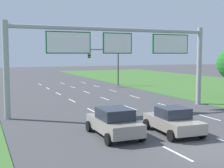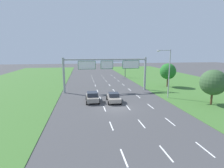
{
  "view_description": "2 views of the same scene",
  "coord_description": "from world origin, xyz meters",
  "px_view_note": "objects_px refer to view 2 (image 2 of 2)",
  "views": [
    {
      "loc": [
        -10.11,
        -11.88,
        4.66
      ],
      "look_at": [
        0.27,
        12.56,
        2.07
      ],
      "focal_mm": 50.0,
      "sensor_mm": 36.0,
      "label": 1
    },
    {
      "loc": [
        -4.73,
        -23.98,
        8.1
      ],
      "look_at": [
        1.14,
        10.62,
        1.62
      ],
      "focal_mm": 28.0,
      "sensor_mm": 36.0,
      "label": 2
    }
  ],
  "objects_px": {
    "roadside_tree_near": "(213,82)",
    "street_lamp": "(167,70)",
    "car_near_red": "(92,97)",
    "sign_gantry": "(107,67)",
    "roadside_tree_mid": "(168,71)",
    "car_lead_silver": "(114,97)",
    "traffic_light_mast": "(119,65)"
  },
  "relations": [
    {
      "from": "roadside_tree_near",
      "to": "street_lamp",
      "type": "bearing_deg",
      "value": 135.71
    },
    {
      "from": "car_near_red",
      "to": "sign_gantry",
      "type": "relative_size",
      "value": 0.24
    },
    {
      "from": "sign_gantry",
      "to": "roadside_tree_mid",
      "type": "relative_size",
      "value": 3.14
    },
    {
      "from": "car_lead_silver",
      "to": "roadside_tree_near",
      "type": "distance_m",
      "value": 15.42
    },
    {
      "from": "traffic_light_mast",
      "to": "street_lamp",
      "type": "height_order",
      "value": "street_lamp"
    },
    {
      "from": "car_near_red",
      "to": "roadside_tree_near",
      "type": "relative_size",
      "value": 0.77
    },
    {
      "from": "traffic_light_mast",
      "to": "roadside_tree_mid",
      "type": "bearing_deg",
      "value": -64.57
    },
    {
      "from": "sign_gantry",
      "to": "roadside_tree_mid",
      "type": "bearing_deg",
      "value": 8.62
    },
    {
      "from": "car_lead_silver",
      "to": "roadside_tree_mid",
      "type": "bearing_deg",
      "value": 38.11
    },
    {
      "from": "street_lamp",
      "to": "car_near_red",
      "type": "bearing_deg",
      "value": -179.59
    },
    {
      "from": "street_lamp",
      "to": "roadside_tree_near",
      "type": "bearing_deg",
      "value": -44.29
    },
    {
      "from": "car_lead_silver",
      "to": "sign_gantry",
      "type": "bearing_deg",
      "value": 92.72
    },
    {
      "from": "car_near_red",
      "to": "roadside_tree_mid",
      "type": "bearing_deg",
      "value": 28.14
    },
    {
      "from": "sign_gantry",
      "to": "roadside_tree_near",
      "type": "height_order",
      "value": "sign_gantry"
    },
    {
      "from": "roadside_tree_near",
      "to": "roadside_tree_mid",
      "type": "bearing_deg",
      "value": 90.07
    },
    {
      "from": "car_near_red",
      "to": "car_lead_silver",
      "type": "relative_size",
      "value": 1.03
    },
    {
      "from": "traffic_light_mast",
      "to": "roadside_tree_mid",
      "type": "distance_m",
      "value": 18.5
    },
    {
      "from": "traffic_light_mast",
      "to": "street_lamp",
      "type": "relative_size",
      "value": 0.66
    },
    {
      "from": "street_lamp",
      "to": "roadside_tree_mid",
      "type": "relative_size",
      "value": 1.55
    },
    {
      "from": "car_lead_silver",
      "to": "sign_gantry",
      "type": "height_order",
      "value": "sign_gantry"
    },
    {
      "from": "roadside_tree_mid",
      "to": "traffic_light_mast",
      "type": "bearing_deg",
      "value": 115.43
    },
    {
      "from": "car_near_red",
      "to": "street_lamp",
      "type": "distance_m",
      "value": 13.67
    },
    {
      "from": "sign_gantry",
      "to": "roadside_tree_near",
      "type": "bearing_deg",
      "value": -39.79
    },
    {
      "from": "car_lead_silver",
      "to": "street_lamp",
      "type": "xyz_separation_m",
      "value": [
        9.56,
        0.85,
        4.32
      ]
    },
    {
      "from": "car_lead_silver",
      "to": "roadside_tree_near",
      "type": "relative_size",
      "value": 0.75
    },
    {
      "from": "car_near_red",
      "to": "traffic_light_mast",
      "type": "distance_m",
      "value": 28.26
    },
    {
      "from": "traffic_light_mast",
      "to": "roadside_tree_near",
      "type": "height_order",
      "value": "traffic_light_mast"
    },
    {
      "from": "car_near_red",
      "to": "car_lead_silver",
      "type": "distance_m",
      "value": 3.51
    },
    {
      "from": "car_lead_silver",
      "to": "street_lamp",
      "type": "height_order",
      "value": "street_lamp"
    },
    {
      "from": "sign_gantry",
      "to": "car_lead_silver",
      "type": "bearing_deg",
      "value": -90.23
    },
    {
      "from": "street_lamp",
      "to": "roadside_tree_near",
      "type": "height_order",
      "value": "street_lamp"
    },
    {
      "from": "sign_gantry",
      "to": "roadside_tree_mid",
      "type": "xyz_separation_m",
      "value": [
        14.56,
        2.21,
        -1.31
      ]
    }
  ]
}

